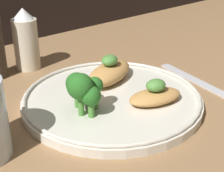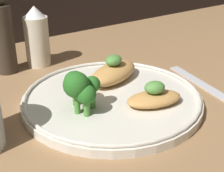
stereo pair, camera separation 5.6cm
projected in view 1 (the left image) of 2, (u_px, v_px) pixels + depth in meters
ground_plane at (112, 107)px, 58.25cm from camera, size 180.00×180.00×1.00cm
plate at (112, 99)px, 57.60cm from camera, size 30.08×30.08×2.00cm
grilled_meat_front at (155, 95)px, 55.04cm from camera, size 10.08×6.96×4.07cm
grilled_meat_middle at (110, 72)px, 62.45cm from camera, size 12.94×9.40×4.97cm
broccoli_bunch at (83, 88)px, 50.99cm from camera, size 6.17×6.97×6.80cm
sauce_bottle at (26, 40)px, 69.77cm from camera, size 5.07×5.07×12.66cm
fork at (196, 80)px, 65.92cm from camera, size 4.72×19.29×0.60cm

